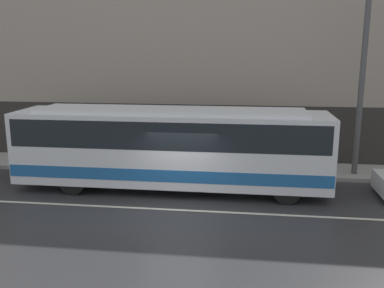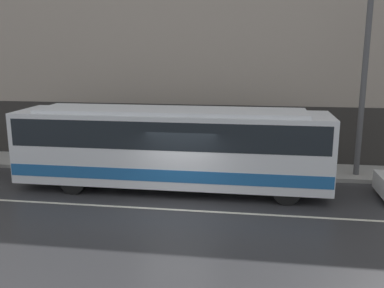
% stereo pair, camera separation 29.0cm
% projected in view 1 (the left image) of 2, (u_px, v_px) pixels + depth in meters
% --- Properties ---
extents(ground_plane, '(60.00, 60.00, 0.00)m').
position_uv_depth(ground_plane, '(178.00, 210.00, 14.56)').
color(ground_plane, '#2D2D30').
extents(sidewalk, '(60.00, 2.44, 0.17)m').
position_uv_depth(sidewalk, '(196.00, 167.00, 19.60)').
color(sidewalk, '#A09E99').
rests_on(sidewalk, ground_plane).
extents(building_facade, '(60.00, 0.35, 12.62)m').
position_uv_depth(building_facade, '(200.00, 33.00, 19.61)').
color(building_facade, gray).
rests_on(building_facade, ground_plane).
extents(lane_stripe, '(54.00, 0.14, 0.01)m').
position_uv_depth(lane_stripe, '(178.00, 210.00, 14.56)').
color(lane_stripe, beige).
rests_on(lane_stripe, ground_plane).
extents(transit_bus, '(11.92, 2.57, 3.15)m').
position_uv_depth(transit_bus, '(171.00, 145.00, 16.40)').
color(transit_bus, silver).
rests_on(transit_bus, ground_plane).
extents(utility_pole_near, '(0.23, 0.23, 7.83)m').
position_uv_depth(utility_pole_near, '(362.00, 81.00, 17.43)').
color(utility_pole_near, '#4C4C4F').
rests_on(utility_pole_near, sidewalk).
extents(pedestrian_waiting, '(0.36, 0.36, 1.52)m').
position_uv_depth(pedestrian_waiting, '(234.00, 152.00, 19.04)').
color(pedestrian_waiting, '#1E5933').
rests_on(pedestrian_waiting, sidewalk).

